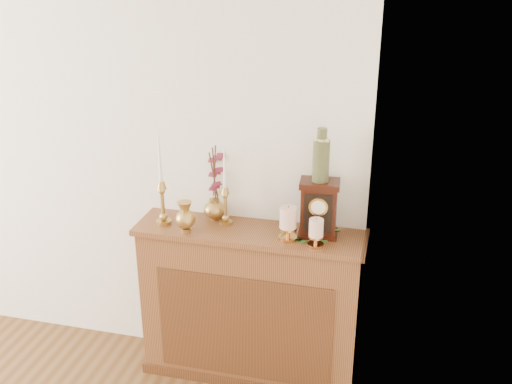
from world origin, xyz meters
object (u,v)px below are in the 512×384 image
(candlestick_center, at_px, (225,200))
(ginger_jar, at_px, (216,184))
(candlestick_left, at_px, (162,196))
(ceramic_vase, at_px, (321,158))
(mantel_clock, at_px, (319,209))
(bud_vase, at_px, (185,217))

(candlestick_center, distance_m, ginger_jar, 0.12)
(candlestick_left, relative_size, candlestick_center, 1.14)
(candlestick_left, height_order, ceramic_vase, ceramic_vase)
(mantel_clock, distance_m, ceramic_vase, 0.28)
(candlestick_center, bearing_deg, ginger_jar, 132.34)
(candlestick_left, relative_size, bud_vase, 2.96)
(bud_vase, bearing_deg, mantel_clock, 10.61)
(ginger_jar, bearing_deg, ceramic_vase, -8.66)
(candlestick_center, height_order, ginger_jar, ginger_jar)
(candlestick_center, height_order, bud_vase, candlestick_center)
(candlestick_center, distance_m, bud_vase, 0.23)
(bud_vase, relative_size, ceramic_vase, 0.62)
(mantel_clock, bearing_deg, candlestick_center, 174.33)
(candlestick_center, relative_size, ceramic_vase, 1.60)
(candlestick_left, xyz_separation_m, candlestick_center, (0.33, 0.08, -0.02))
(ginger_jar, bearing_deg, bud_vase, -115.31)
(bud_vase, height_order, ceramic_vase, ceramic_vase)
(candlestick_left, relative_size, ceramic_vase, 1.83)
(bud_vase, bearing_deg, candlestick_left, 157.79)
(ginger_jar, bearing_deg, candlestick_left, -148.15)
(mantel_clock, relative_size, ceramic_vase, 1.10)
(mantel_clock, bearing_deg, ginger_jar, 166.38)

